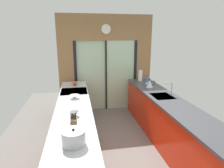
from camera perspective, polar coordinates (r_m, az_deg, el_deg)
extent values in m
cube|color=slate|center=(4.26, 2.16, -16.04)|extent=(5.04, 7.60, 0.02)
cube|color=olive|center=(5.45, -1.89, 16.47)|extent=(2.64, 0.08, 0.70)
cube|color=#B2D1AD|center=(5.54, -6.11, 2.31)|extent=(0.80, 0.02, 2.00)
cube|color=#B2D1AD|center=(5.62, 2.50, 2.55)|extent=(0.80, 0.02, 2.00)
cube|color=black|center=(5.50, -10.66, 2.07)|extent=(0.08, 0.10, 2.00)
cube|color=black|center=(5.75, 6.73, 2.74)|extent=(0.08, 0.10, 2.00)
cube|color=black|center=(5.56, -1.77, 2.44)|extent=(0.04, 0.10, 2.00)
cube|color=olive|center=(5.51, -13.26, 1.95)|extent=(0.42, 0.08, 2.00)
cube|color=olive|center=(5.83, 9.08, 2.81)|extent=(0.42, 0.08, 2.00)
cylinder|color=white|center=(5.39, -1.78, 15.96)|extent=(0.24, 0.03, 0.24)
torus|color=beige|center=(5.39, -1.78, 15.96)|extent=(0.26, 0.02, 0.26)
cube|color=red|center=(3.16, -11.05, -18.55)|extent=(0.58, 2.55, 0.88)
cube|color=red|center=(5.15, -10.93, -5.27)|extent=(0.58, 0.65, 0.88)
cube|color=#BCBCC1|center=(3.51, -11.36, -6.66)|extent=(0.62, 3.80, 0.04)
cube|color=red|center=(4.08, 15.99, -10.91)|extent=(0.58, 3.80, 0.88)
cube|color=#3D3D42|center=(3.91, 16.44, -4.78)|extent=(0.62, 3.80, 0.04)
cube|color=#B7BABC|center=(4.12, 14.64, -3.78)|extent=(0.40, 0.48, 0.05)
cylinder|color=#B7BABC|center=(4.16, 17.29, -1.37)|extent=(0.02, 0.02, 0.29)
cylinder|color=#B7BABC|center=(4.08, 16.30, 0.36)|extent=(0.18, 0.02, 0.02)
cube|color=#B7BABC|center=(4.56, -10.95, -7.86)|extent=(0.58, 0.60, 0.88)
cube|color=black|center=(4.55, -7.23, -7.22)|extent=(0.01, 0.48, 0.28)
cube|color=black|center=(4.41, -11.23, -2.25)|extent=(0.58, 0.60, 0.03)
cylinder|color=#B7BABC|center=(4.27, -7.16, -4.09)|extent=(0.02, 0.04, 0.04)
cylinder|color=#B7BABC|center=(4.45, -7.30, -3.37)|extent=(0.02, 0.04, 0.04)
cylinder|color=#B7BABC|center=(4.62, -7.43, -2.71)|extent=(0.02, 0.04, 0.04)
cylinder|color=#514C47|center=(3.07, -11.09, -9.31)|extent=(0.07, 0.07, 0.01)
cone|color=#514C47|center=(3.05, -11.12, -8.66)|extent=(0.15, 0.15, 0.07)
cylinder|color=silver|center=(3.89, -11.02, -4.19)|extent=(0.09, 0.09, 0.01)
cone|color=silver|center=(3.88, -11.04, -3.67)|extent=(0.19, 0.19, 0.07)
cylinder|color=#BC4C38|center=(4.88, -10.96, -0.41)|extent=(0.08, 0.08, 0.01)
cone|color=#BC4C38|center=(4.87, -10.98, -0.03)|extent=(0.17, 0.17, 0.06)
cube|color=brown|center=(2.56, -11.25, -12.01)|extent=(0.08, 0.14, 0.19)
cylinder|color=black|center=(2.51, -12.01, -9.46)|extent=(0.02, 0.02, 0.08)
cylinder|color=black|center=(2.51, -11.60, -9.44)|extent=(0.02, 0.02, 0.09)
cylinder|color=black|center=(2.52, -11.17, -9.72)|extent=(0.02, 0.02, 0.06)
cylinder|color=black|center=(2.51, -10.77, -9.37)|extent=(0.02, 0.02, 0.09)
cylinder|color=#B7BABC|center=(2.31, -11.30, -15.42)|extent=(0.27, 0.27, 0.16)
cylinder|color=#B7BABC|center=(2.27, -11.40, -13.53)|extent=(0.28, 0.28, 0.01)
sphere|color=black|center=(2.27, -11.42, -13.17)|extent=(0.03, 0.03, 0.03)
cone|color=#B7BABC|center=(4.71, 11.12, 0.15)|extent=(0.17, 0.17, 0.18)
sphere|color=black|center=(4.69, 11.18, 1.37)|extent=(0.03, 0.03, 0.03)
cylinder|color=#B7BABC|center=(4.68, 10.23, 0.22)|extent=(0.08, 0.02, 0.07)
torus|color=black|center=(4.74, 12.05, 0.30)|extent=(0.12, 0.01, 0.12)
cylinder|color=#286BB7|center=(4.91, 10.22, 0.87)|extent=(0.05, 0.05, 0.20)
cylinder|color=#286BB7|center=(4.88, 10.28, 2.26)|extent=(0.02, 0.02, 0.04)
cylinder|color=black|center=(4.88, 10.29, 2.55)|extent=(0.03, 0.03, 0.01)
cylinder|color=#B7BABC|center=(5.38, 8.35, 1.08)|extent=(0.13, 0.13, 0.01)
cylinder|color=white|center=(5.35, 8.40, 2.58)|extent=(0.11, 0.11, 0.28)
sphere|color=#B7BABC|center=(5.32, 8.46, 4.19)|extent=(0.03, 0.03, 0.03)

